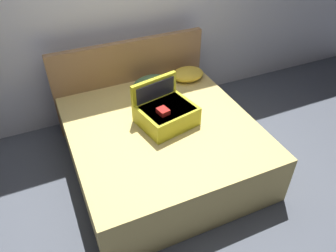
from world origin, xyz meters
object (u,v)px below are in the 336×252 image
at_px(bed, 163,146).
at_px(pillow_center_head, 153,83).
at_px(hard_case_large, 166,112).
at_px(pillow_near_headboard, 188,74).

bearing_deg(bed, pillow_center_head, 75.94).
xyz_separation_m(bed, hard_case_large, (0.05, 0.04, 0.40)).
bearing_deg(bed, hard_case_large, 34.58).
distance_m(pillow_near_headboard, pillow_center_head, 0.47).
height_order(pillow_near_headboard, pillow_center_head, pillow_center_head).
relative_size(hard_case_large, pillow_near_headboard, 1.54).
height_order(bed, pillow_near_headboard, pillow_near_headboard).
height_order(bed, hard_case_large, hard_case_large).
height_order(bed, pillow_center_head, pillow_center_head).
distance_m(hard_case_large, pillow_center_head, 0.64).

